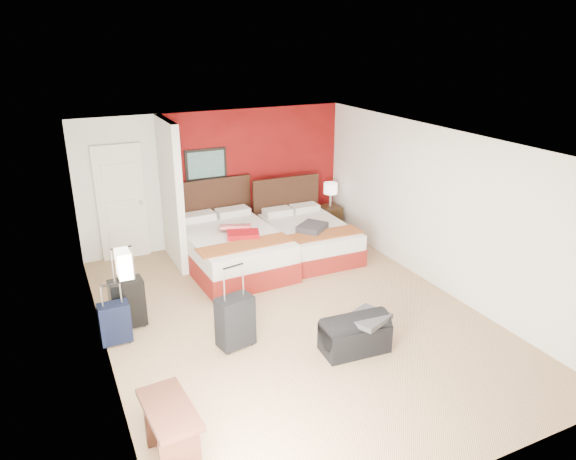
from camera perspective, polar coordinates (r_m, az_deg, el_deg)
ground at (r=7.63m, az=0.45°, el=-9.33°), size 6.50×6.50×0.00m
room_walls at (r=7.94m, az=-13.25°, el=1.28°), size 5.02×6.52×2.50m
red_accent_panel at (r=10.20m, az=-3.69°, el=6.03°), size 3.50×0.04×2.50m
partition_wall at (r=9.13m, az=-12.46°, el=3.83°), size 0.12×1.20×2.50m
entry_door at (r=9.63m, az=-17.53°, el=2.81°), size 0.82×0.06×2.05m
bed_left at (r=9.05m, az=-6.03°, el=-2.18°), size 1.61×2.22×0.65m
bed_right at (r=9.60m, az=2.28°, el=-0.99°), size 1.34×1.89×0.56m
red_suitcase_open at (r=8.86m, az=-5.29°, el=-0.10°), size 0.72×0.84×0.09m
jacket_bundle at (r=9.19m, az=2.63°, el=0.26°), size 0.65×0.63×0.12m
nightstand at (r=10.69m, az=4.52°, el=1.19°), size 0.39×0.39×0.54m
table_lamp at (r=10.53m, az=4.60°, el=3.82°), size 0.29×0.29×0.48m
suitcase_black at (r=7.57m, az=-16.89°, el=-7.72°), size 0.46×0.30×0.67m
suitcase_charcoal at (r=6.85m, az=-5.70°, el=-9.98°), size 0.50×0.36×0.67m
suitcase_navy at (r=7.27m, az=-18.14°, el=-9.67°), size 0.39×0.24×0.53m
duffel_bag at (r=6.85m, az=7.20°, el=-11.24°), size 0.87×0.51×0.42m
jacket_draped at (r=6.77m, az=8.61°, el=-9.35°), size 0.63×0.59×0.07m
desk at (r=5.31m, az=-12.46°, el=-20.90°), size 0.46×0.82×0.66m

